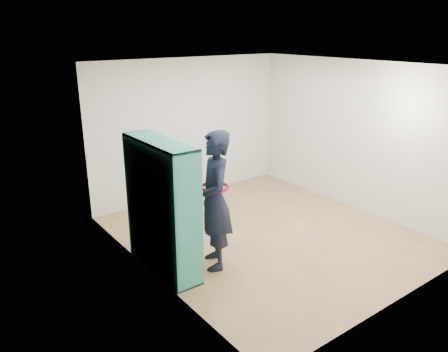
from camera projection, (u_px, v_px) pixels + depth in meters
floor at (267, 234)px, 6.90m from camera, size 4.50×4.50×0.00m
ceiling at (273, 65)px, 6.06m from camera, size 4.50×4.50×0.00m
wall_left at (149, 182)px, 5.35m from camera, size 0.02×4.50×2.60m
wall_right at (355, 136)px, 7.61m from camera, size 0.02×4.50×2.60m
wall_back at (189, 129)px, 8.19m from camera, size 4.00×0.02×2.60m
wall_front at (409, 200)px, 4.77m from camera, size 4.00×0.02×2.60m
bookshelf at (160, 210)px, 5.64m from camera, size 0.39×1.33×1.77m
person at (215, 201)px, 5.72m from camera, size 0.70×0.81×1.88m
smartphone at (201, 190)px, 5.74m from camera, size 0.05×0.09×0.12m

